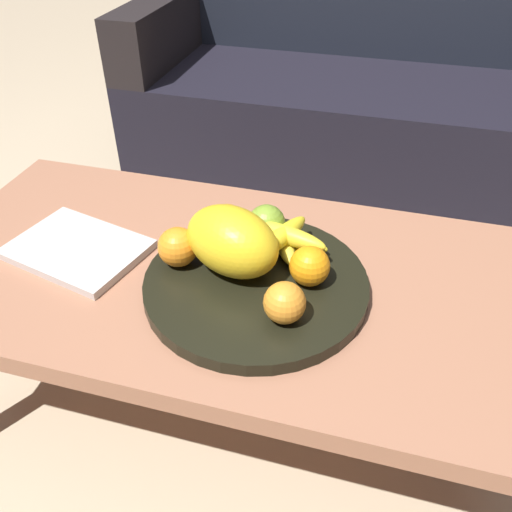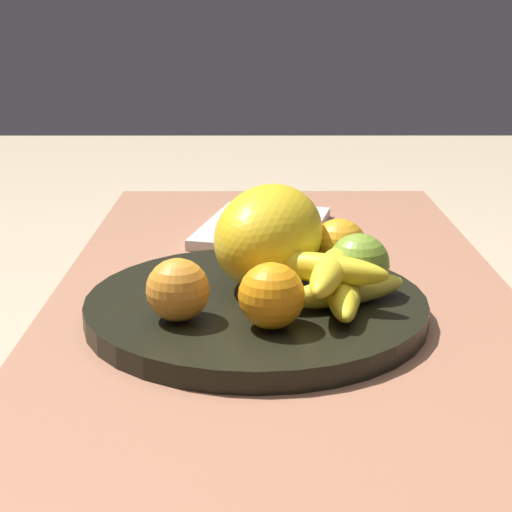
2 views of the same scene
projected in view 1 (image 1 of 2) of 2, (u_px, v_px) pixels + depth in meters
ground_plane at (236, 411)px, 1.25m from camera, size 8.00×8.00×0.00m
coffee_table at (232, 290)px, 1.02m from camera, size 1.20×0.59×0.43m
couch at (368, 97)px, 1.98m from camera, size 1.70×0.70×0.90m
fruit_bowl at (256, 284)px, 0.94m from camera, size 0.40×0.40×0.03m
melon_large_front at (232, 241)px, 0.92m from camera, size 0.21×0.18×0.12m
orange_front at (310, 266)px, 0.90m from camera, size 0.07×0.07×0.07m
orange_left at (285, 303)px, 0.83m from camera, size 0.07×0.07×0.07m
orange_right at (227, 222)px, 1.01m from camera, size 0.07×0.07×0.07m
orange_back at (178, 247)px, 0.95m from camera, size 0.07×0.07×0.07m
apple_front at (266, 223)px, 1.00m from camera, size 0.07×0.07×0.07m
banana_bunch at (283, 239)px, 0.98m from camera, size 0.18×0.18×0.06m
magazine at (77, 249)px, 1.03m from camera, size 0.28×0.23×0.02m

